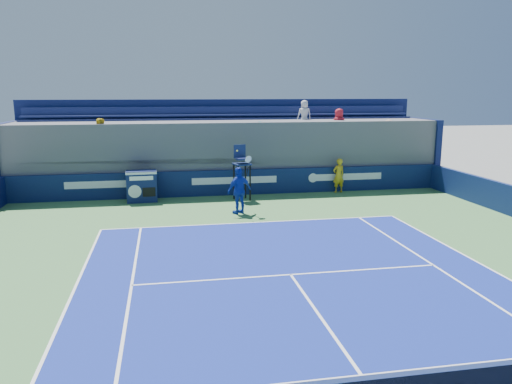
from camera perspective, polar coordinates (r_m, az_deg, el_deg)
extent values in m
imported|color=gold|center=(24.29, 9.42, 1.87)|extent=(0.67, 0.50, 1.65)
cube|color=white|center=(18.55, -0.22, -3.50)|extent=(10.97, 0.07, 0.00)
cube|color=white|center=(13.44, 3.99, -9.40)|extent=(8.23, 0.07, 0.00)
cube|color=white|center=(7.60, 16.86, -19.16)|extent=(11.57, 0.03, 0.08)
cube|color=#0C1945|center=(23.46, -2.48, 1.10)|extent=(20.40, 0.20, 1.20)
cube|color=white|center=(23.29, -17.23, 0.82)|extent=(3.20, 0.01, 0.32)
cube|color=white|center=(23.33, -2.44, 1.34)|extent=(4.00, 0.01, 0.32)
cube|color=white|center=(24.69, 10.30, 1.72)|extent=(3.60, 0.01, 0.32)
cylinder|color=white|center=(24.15, 6.52, 1.62)|extent=(0.44, 0.01, 0.44)
cube|color=#0E1847|center=(22.51, -12.93, 0.64)|extent=(1.33, 0.76, 1.40)
cube|color=white|center=(22.41, -13.00, 2.22)|extent=(1.35, 0.78, 0.10)
cylinder|color=silver|center=(22.19, -13.68, 0.05)|extent=(0.56, 0.05, 0.56)
cube|color=black|center=(22.20, -12.13, 0.00)|extent=(0.55, 0.04, 0.40)
cube|color=white|center=(22.08, -12.97, 1.54)|extent=(1.00, 0.06, 0.18)
cylinder|color=black|center=(21.97, -2.02, 0.92)|extent=(0.08, 0.08, 1.60)
cylinder|color=black|center=(22.17, -0.67, 1.03)|extent=(0.08, 0.08, 1.60)
cylinder|color=black|center=(22.48, -2.54, 1.16)|extent=(0.08, 0.08, 1.60)
cylinder|color=black|center=(22.68, -1.22, 1.26)|extent=(0.08, 0.08, 1.60)
cube|color=#0E1C4A|center=(22.19, -1.62, 3.20)|extent=(0.84, 0.84, 0.06)
cube|color=#141D4E|center=(22.06, -1.53, 3.81)|extent=(0.64, 0.56, 0.08)
cube|color=navy|center=(22.36, -1.88, 4.69)|extent=(0.55, 0.18, 0.60)
imported|color=#1532AB|center=(19.73, -1.92, 0.17)|extent=(1.19, 0.92, 1.88)
cylinder|color=black|center=(19.74, -0.99, 2.39)|extent=(0.09, 0.15, 0.39)
torus|color=silver|center=(19.61, -0.88, 3.75)|extent=(0.32, 0.22, 0.29)
cylinder|color=white|center=(19.61, -0.88, 3.75)|extent=(0.26, 0.17, 0.24)
sphere|color=#E6F436|center=(19.32, -2.17, 4.74)|extent=(0.07, 0.07, 0.07)
cube|color=#4F4F54|center=(25.16, -3.10, 4.30)|extent=(20.40, 3.60, 3.38)
cube|color=#4F4F54|center=(23.86, -2.68, 3.40)|extent=(20.40, 0.90, 0.55)
cube|color=navy|center=(23.70, -2.66, 4.50)|extent=(20.00, 0.45, 0.08)
cube|color=navy|center=(23.92, -2.74, 5.05)|extent=(20.00, 0.06, 0.45)
cube|color=#4F4F54|center=(24.67, -2.98, 4.94)|extent=(20.40, 0.90, 0.55)
cube|color=navy|center=(24.53, -2.96, 6.02)|extent=(20.00, 0.45, 0.08)
cube|color=navy|center=(24.76, -3.04, 6.54)|extent=(20.00, 0.06, 0.45)
cube|color=#4F4F54|center=(25.51, -3.25, 6.39)|extent=(20.40, 0.90, 0.55)
cube|color=navy|center=(25.37, -3.24, 7.44)|extent=(20.00, 0.45, 0.08)
cube|color=navy|center=(25.61, -3.31, 7.93)|extent=(20.00, 0.06, 0.45)
cube|color=#4F4F54|center=(26.36, -3.52, 7.75)|extent=(20.40, 0.90, 0.55)
cube|color=navy|center=(26.23, -3.50, 8.77)|extent=(20.00, 0.45, 0.08)
cube|color=navy|center=(26.47, -3.57, 9.23)|extent=(20.00, 0.06, 0.45)
cube|color=#0C1647|center=(27.02, -3.65, 5.87)|extent=(20.80, 0.30, 4.40)
cube|color=#0C1647|center=(25.96, -26.43, 3.37)|extent=(0.30, 3.90, 3.40)
cube|color=#0C1647|center=(28.38, 18.17, 4.58)|extent=(0.30, 3.90, 3.40)
imported|color=gold|center=(23.63, -17.37, 5.80)|extent=(0.92, 0.73, 1.86)
imported|color=white|center=(23.48, -9.35, 5.67)|extent=(1.03, 0.70, 1.48)
imported|color=teal|center=(23.89, 0.47, 6.12)|extent=(0.97, 0.42, 1.65)
imported|color=#B51927|center=(25.84, 9.44, 7.58)|extent=(0.84, 0.58, 1.64)
imported|color=black|center=(25.93, 14.84, 5.99)|extent=(0.55, 0.36, 1.49)
imported|color=tan|center=(25.92, 14.83, 6.18)|extent=(0.94, 0.74, 1.67)
imported|color=silver|center=(26.19, 5.54, 8.78)|extent=(0.74, 0.49, 1.50)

